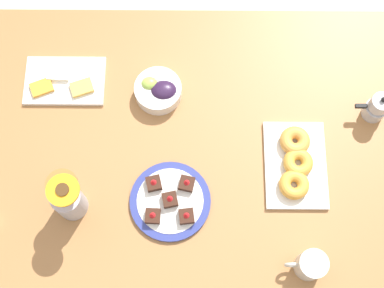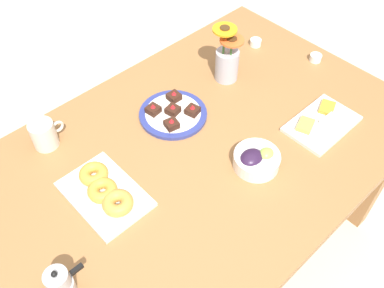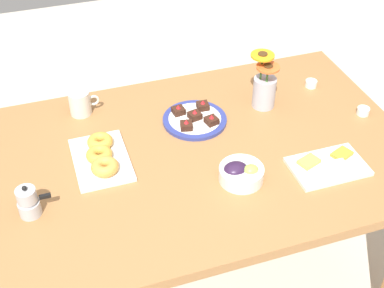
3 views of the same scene
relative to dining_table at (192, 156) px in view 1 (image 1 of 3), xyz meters
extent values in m
plane|color=beige|center=(0.00, 0.00, -0.65)|extent=(6.00, 6.00, 0.00)
cube|color=#9E6B3D|center=(0.00, 0.00, 0.07)|extent=(1.60, 1.00, 0.04)
cube|color=#9E6B3D|center=(-0.72, -0.42, -0.30)|extent=(0.07, 0.07, 0.70)
cube|color=#9E6B3D|center=(0.72, -0.42, -0.30)|extent=(0.07, 0.07, 0.70)
cylinder|color=beige|center=(-0.34, 0.36, 0.13)|extent=(0.08, 0.08, 0.10)
cylinder|color=brown|center=(-0.34, 0.36, 0.18)|extent=(0.07, 0.07, 0.00)
torus|color=beige|center=(-0.28, 0.36, 0.13)|extent=(0.05, 0.01, 0.05)
cylinder|color=white|center=(0.11, -0.18, 0.11)|extent=(0.15, 0.15, 0.05)
ellipsoid|color=#2D1938|center=(0.09, -0.18, 0.13)|extent=(0.08, 0.07, 0.04)
ellipsoid|color=#9EC14C|center=(0.14, -0.20, 0.13)|extent=(0.05, 0.05, 0.04)
cube|color=white|center=(0.42, -0.23, 0.09)|extent=(0.26, 0.17, 0.01)
cube|color=#EFB74C|center=(0.36, -0.20, 0.11)|extent=(0.08, 0.07, 0.01)
cube|color=white|center=(0.44, -0.25, 0.11)|extent=(0.07, 0.05, 0.01)
cube|color=orange|center=(0.49, -0.20, 0.11)|extent=(0.08, 0.07, 0.01)
cube|color=white|center=(-0.32, 0.06, 0.09)|extent=(0.19, 0.28, 0.01)
torus|color=gold|center=(-0.32, -0.01, 0.12)|extent=(0.10, 0.10, 0.04)
torus|color=gold|center=(-0.32, 0.06, 0.12)|extent=(0.12, 0.12, 0.04)
torus|color=gold|center=(-0.31, 0.13, 0.12)|extent=(0.12, 0.12, 0.04)
cylinder|color=navy|center=(0.07, 0.17, 0.09)|extent=(0.25, 0.25, 0.01)
cylinder|color=white|center=(0.07, 0.17, 0.09)|extent=(0.20, 0.20, 0.01)
cube|color=#381E14|center=(0.02, 0.22, 0.11)|extent=(0.05, 0.05, 0.02)
cone|color=red|center=(0.02, 0.22, 0.13)|extent=(0.02, 0.02, 0.01)
cube|color=#381E14|center=(0.12, 0.22, 0.11)|extent=(0.05, 0.05, 0.02)
cone|color=red|center=(0.12, 0.22, 0.13)|extent=(0.02, 0.02, 0.01)
cube|color=#381E14|center=(0.02, 0.12, 0.11)|extent=(0.05, 0.05, 0.02)
cone|color=red|center=(0.02, 0.12, 0.13)|extent=(0.02, 0.02, 0.01)
cube|color=#381E14|center=(0.12, 0.12, 0.11)|extent=(0.05, 0.05, 0.02)
cone|color=red|center=(0.12, 0.12, 0.13)|extent=(0.02, 0.02, 0.01)
cube|color=#381E14|center=(0.07, 0.17, 0.11)|extent=(0.05, 0.05, 0.02)
cone|color=red|center=(0.07, 0.17, 0.13)|extent=(0.02, 0.02, 0.01)
cylinder|color=#B2B2BC|center=(0.36, 0.19, 0.15)|extent=(0.09, 0.09, 0.12)
cylinder|color=#3D702D|center=(0.34, 0.19, 0.26)|extent=(0.01, 0.01, 0.10)
cylinder|color=orange|center=(0.34, 0.19, 0.31)|extent=(0.09, 0.09, 0.01)
cylinder|color=#472D14|center=(0.34, 0.19, 0.32)|extent=(0.04, 0.04, 0.01)
cylinder|color=#3D702D|center=(0.36, 0.17, 0.24)|extent=(0.01, 0.01, 0.06)
cylinder|color=orange|center=(0.36, 0.17, 0.27)|extent=(0.09, 0.09, 0.01)
cylinder|color=#472D14|center=(0.36, 0.17, 0.28)|extent=(0.04, 0.04, 0.01)
cylinder|color=#B7B7BC|center=(-0.58, -0.12, 0.11)|extent=(0.07, 0.07, 0.05)
cylinder|color=#B7B7BC|center=(-0.58, -0.12, 0.14)|extent=(0.05, 0.05, 0.01)
cylinder|color=#B7B7BC|center=(-0.58, -0.12, 0.17)|extent=(0.06, 0.06, 0.04)
sphere|color=black|center=(-0.58, -0.12, 0.20)|extent=(0.02, 0.02, 0.02)
cube|color=black|center=(-0.52, -0.12, 0.15)|extent=(0.04, 0.01, 0.01)
camera|label=1|loc=(0.00, 0.52, 1.69)|focal=50.00mm
camera|label=2|loc=(-0.64, -0.68, 1.19)|focal=40.00mm
camera|label=3|loc=(-0.46, -1.38, 1.33)|focal=50.00mm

